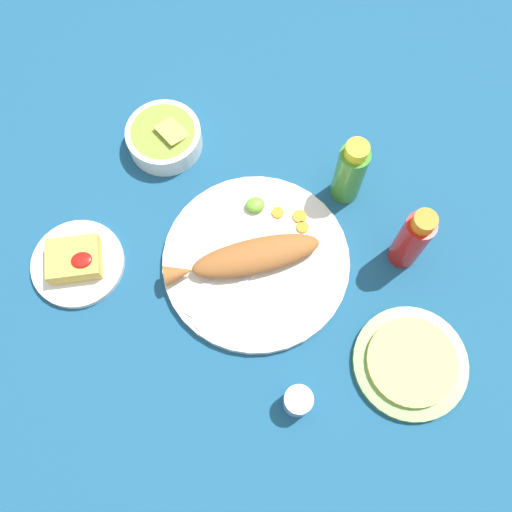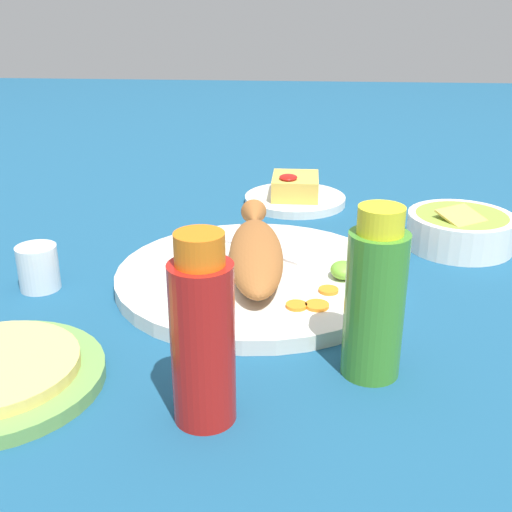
{
  "view_description": "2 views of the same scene",
  "coord_description": "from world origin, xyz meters",
  "px_view_note": "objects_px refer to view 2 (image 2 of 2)",
  "views": [
    {
      "loc": [
        -0.05,
        -0.36,
        1.03
      ],
      "look_at": [
        0.0,
        0.0,
        0.04
      ],
      "focal_mm": 40.0,
      "sensor_mm": 36.0,
      "label": 1
    },
    {
      "loc": [
        0.74,
        0.06,
        0.35
      ],
      "look_at": [
        0.0,
        0.0,
        0.04
      ],
      "focal_mm": 45.0,
      "sensor_mm": 36.0,
      "label": 2
    }
  ],
  "objects_px": {
    "hot_sauce_bottle_red": "(203,336)",
    "salt_cup": "(39,270)",
    "main_plate": "(256,277)",
    "fork_far": "(241,243)",
    "fried_fish": "(256,251)",
    "hot_sauce_bottle_green": "(375,298)",
    "guacamole_bowl": "(460,229)",
    "fork_near": "(211,249)",
    "side_plate_fries": "(295,200)"
  },
  "relations": [
    {
      "from": "main_plate",
      "to": "guacamole_bowl",
      "type": "xyz_separation_m",
      "value": [
        -0.15,
        0.28,
        0.02
      ]
    },
    {
      "from": "side_plate_fries",
      "to": "guacamole_bowl",
      "type": "distance_m",
      "value": 0.31
    },
    {
      "from": "side_plate_fries",
      "to": "guacamole_bowl",
      "type": "height_order",
      "value": "guacamole_bowl"
    },
    {
      "from": "salt_cup",
      "to": "hot_sauce_bottle_green",
      "type": "bearing_deg",
      "value": 68.06
    },
    {
      "from": "fork_near",
      "to": "side_plate_fries",
      "type": "xyz_separation_m",
      "value": [
        -0.27,
        0.11,
        -0.01
      ]
    },
    {
      "from": "salt_cup",
      "to": "fork_far",
      "type": "bearing_deg",
      "value": 117.29
    },
    {
      "from": "fork_near",
      "to": "hot_sauce_bottle_red",
      "type": "relative_size",
      "value": 0.89
    },
    {
      "from": "fork_near",
      "to": "fork_far",
      "type": "height_order",
      "value": "same"
    },
    {
      "from": "fried_fish",
      "to": "guacamole_bowl",
      "type": "distance_m",
      "value": 0.32
    },
    {
      "from": "fork_near",
      "to": "side_plate_fries",
      "type": "height_order",
      "value": "fork_near"
    },
    {
      "from": "fork_near",
      "to": "salt_cup",
      "type": "relative_size",
      "value": 2.72
    },
    {
      "from": "fork_far",
      "to": "fried_fish",
      "type": "bearing_deg",
      "value": 148.15
    },
    {
      "from": "hot_sauce_bottle_red",
      "to": "side_plate_fries",
      "type": "bearing_deg",
      "value": 174.14
    },
    {
      "from": "fried_fish",
      "to": "hot_sauce_bottle_red",
      "type": "height_order",
      "value": "hot_sauce_bottle_red"
    },
    {
      "from": "guacamole_bowl",
      "to": "salt_cup",
      "type": "bearing_deg",
      "value": -71.41
    },
    {
      "from": "main_plate",
      "to": "hot_sauce_bottle_green",
      "type": "relative_size",
      "value": 2.09
    },
    {
      "from": "side_plate_fries",
      "to": "main_plate",
      "type": "bearing_deg",
      "value": -7.01
    },
    {
      "from": "main_plate",
      "to": "fork_near",
      "type": "distance_m",
      "value": 0.09
    },
    {
      "from": "main_plate",
      "to": "fried_fish",
      "type": "relative_size",
      "value": 1.19
    },
    {
      "from": "fork_near",
      "to": "salt_cup",
      "type": "distance_m",
      "value": 0.22
    },
    {
      "from": "fork_far",
      "to": "hot_sauce_bottle_red",
      "type": "xyz_separation_m",
      "value": [
        0.37,
        0.01,
        0.06
      ]
    },
    {
      "from": "main_plate",
      "to": "fried_fish",
      "type": "distance_m",
      "value": 0.03
    },
    {
      "from": "fried_fish",
      "to": "fork_far",
      "type": "bearing_deg",
      "value": -165.66
    },
    {
      "from": "guacamole_bowl",
      "to": "fork_near",
      "type": "bearing_deg",
      "value": -75.95
    },
    {
      "from": "main_plate",
      "to": "side_plate_fries",
      "type": "relative_size",
      "value": 2.02
    },
    {
      "from": "fork_near",
      "to": "hot_sauce_bottle_red",
      "type": "height_order",
      "value": "hot_sauce_bottle_red"
    },
    {
      "from": "salt_cup",
      "to": "guacamole_bowl",
      "type": "distance_m",
      "value": 0.58
    },
    {
      "from": "fork_near",
      "to": "fork_far",
      "type": "bearing_deg",
      "value": -94.0
    },
    {
      "from": "fried_fish",
      "to": "salt_cup",
      "type": "xyz_separation_m",
      "value": [
        0.05,
        -0.27,
        -0.01
      ]
    },
    {
      "from": "hot_sauce_bottle_red",
      "to": "salt_cup",
      "type": "height_order",
      "value": "hot_sauce_bottle_red"
    },
    {
      "from": "hot_sauce_bottle_red",
      "to": "salt_cup",
      "type": "relative_size",
      "value": 3.05
    },
    {
      "from": "fried_fish",
      "to": "fork_far",
      "type": "xyz_separation_m",
      "value": [
        -0.07,
        -0.03,
        -0.02
      ]
    },
    {
      "from": "hot_sauce_bottle_green",
      "to": "side_plate_fries",
      "type": "relative_size",
      "value": 0.97
    },
    {
      "from": "main_plate",
      "to": "fork_near",
      "type": "xyz_separation_m",
      "value": [
        -0.06,
        -0.07,
        0.01
      ]
    },
    {
      "from": "side_plate_fries",
      "to": "fork_near",
      "type": "bearing_deg",
      "value": -21.46
    },
    {
      "from": "hot_sauce_bottle_red",
      "to": "hot_sauce_bottle_green",
      "type": "relative_size",
      "value": 1.01
    },
    {
      "from": "fork_far",
      "to": "hot_sauce_bottle_green",
      "type": "height_order",
      "value": "hot_sauce_bottle_green"
    },
    {
      "from": "fried_fish",
      "to": "hot_sauce_bottle_red",
      "type": "relative_size",
      "value": 1.73
    },
    {
      "from": "side_plate_fries",
      "to": "fried_fish",
      "type": "bearing_deg",
      "value": -7.58
    },
    {
      "from": "hot_sauce_bottle_green",
      "to": "side_plate_fries",
      "type": "distance_m",
      "value": 0.54
    },
    {
      "from": "hot_sauce_bottle_red",
      "to": "hot_sauce_bottle_green",
      "type": "xyz_separation_m",
      "value": [
        -0.08,
        0.15,
        -0.0
      ]
    },
    {
      "from": "fork_near",
      "to": "salt_cup",
      "type": "xyz_separation_m",
      "value": [
        0.1,
        -0.2,
        0.0
      ]
    },
    {
      "from": "main_plate",
      "to": "fork_far",
      "type": "distance_m",
      "value": 0.09
    },
    {
      "from": "fried_fish",
      "to": "fork_near",
      "type": "distance_m",
      "value": 0.08
    },
    {
      "from": "fork_far",
      "to": "guacamole_bowl",
      "type": "xyz_separation_m",
      "value": [
        -0.06,
        0.31,
        0.01
      ]
    },
    {
      "from": "fried_fish",
      "to": "side_plate_fries",
      "type": "bearing_deg",
      "value": 166.64
    },
    {
      "from": "main_plate",
      "to": "salt_cup",
      "type": "height_order",
      "value": "salt_cup"
    },
    {
      "from": "guacamole_bowl",
      "to": "fork_far",
      "type": "bearing_deg",
      "value": -78.78
    },
    {
      "from": "fried_fish",
      "to": "hot_sauce_bottle_green",
      "type": "xyz_separation_m",
      "value": [
        0.21,
        0.13,
        0.04
      ]
    },
    {
      "from": "main_plate",
      "to": "salt_cup",
      "type": "xyz_separation_m",
      "value": [
        0.04,
        -0.27,
        0.02
      ]
    }
  ]
}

